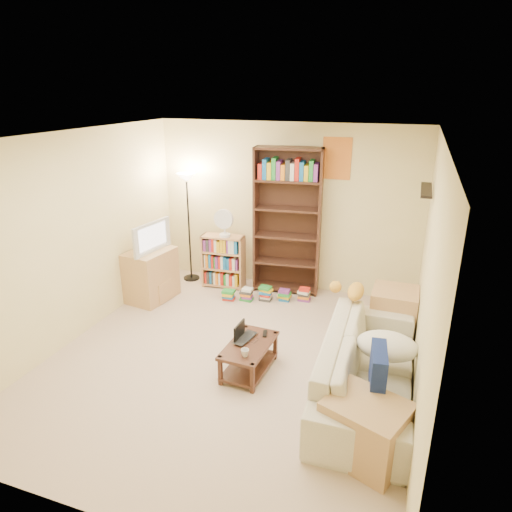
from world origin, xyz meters
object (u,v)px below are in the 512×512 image
object	(u,v)px
laptop	(249,340)
side_table	(393,313)
tall_bookshelf	(287,218)
end_cabinet	(365,430)
coffee_table	(249,355)
tv_stand	(151,275)
tabby_cat	(352,291)
floor_lamp	(187,196)
television	(148,236)
desk_fan	(224,222)
short_bookshelf	(223,261)
sofa	(368,366)
mug	(245,353)

from	to	relation	value
laptop	side_table	world-z (taller)	side_table
tall_bookshelf	end_cabinet	world-z (taller)	tall_bookshelf
coffee_table	tv_stand	distance (m)	2.37
tabby_cat	tall_bookshelf	xyz separation A→B (m)	(-1.16, 1.35, 0.40)
tall_bookshelf	floor_lamp	world-z (taller)	tall_bookshelf
television	desk_fan	size ratio (longest dim) A/B	1.77
laptop	floor_lamp	distance (m)	2.90
laptop	side_table	distance (m)	1.92
laptop	tv_stand	distance (m)	2.30
desk_fan	laptop	bearing A→B (deg)	-60.36
coffee_table	end_cabinet	distance (m)	1.58
laptop	television	size ratio (longest dim) A/B	0.50
tv_stand	end_cabinet	xyz separation A→B (m)	(3.33, -2.10, -0.11)
tabby_cat	television	xyz separation A→B (m)	(-2.94, 0.39, 0.22)
short_bookshelf	sofa	bearing A→B (deg)	-44.05
laptop	floor_lamp	bearing A→B (deg)	51.09
tv_stand	television	size ratio (longest dim) A/B	0.99
floor_lamp	tall_bookshelf	bearing A→B (deg)	3.32
coffee_table	end_cabinet	xyz separation A→B (m)	(1.34, -0.84, 0.06)
sofa	tall_bookshelf	distance (m)	2.77
tabby_cat	side_table	size ratio (longest dim) A/B	0.82
laptop	television	bearing A→B (deg)	69.11
side_table	floor_lamp	bearing A→B (deg)	165.90
tall_bookshelf	end_cabinet	distance (m)	3.54
end_cabinet	laptop	bearing A→B (deg)	146.65
tabby_cat	laptop	xyz separation A→B (m)	(-0.98, -0.81, -0.39)
floor_lamp	sofa	bearing A→B (deg)	-34.70
desk_fan	floor_lamp	bearing A→B (deg)	168.61
floor_lamp	side_table	bearing A→B (deg)	-14.10
coffee_table	floor_lamp	xyz separation A→B (m)	(-1.79, 2.13, 1.17)
sofa	end_cabinet	world-z (taller)	sofa
mug	end_cabinet	bearing A→B (deg)	-24.73
laptop	short_bookshelf	world-z (taller)	short_bookshelf
tall_bookshelf	short_bookshelf	size ratio (longest dim) A/B	2.61
tabby_cat	floor_lamp	xyz separation A→B (m)	(-2.74, 1.25, 0.64)
side_table	mug	bearing A→B (deg)	-131.66
short_bookshelf	floor_lamp	bearing A→B (deg)	167.31
laptop	tall_bookshelf	world-z (taller)	tall_bookshelf
side_table	tabby_cat	bearing A→B (deg)	-136.87
sofa	laptop	world-z (taller)	sofa
laptop	end_cabinet	xyz separation A→B (m)	(1.37, -0.90, -0.09)
end_cabinet	floor_lamp	bearing A→B (deg)	136.52
coffee_table	side_table	xyz separation A→B (m)	(1.43, 1.32, 0.10)
mug	desk_fan	size ratio (longest dim) A/B	0.23
end_cabinet	television	bearing A→B (deg)	147.71
television	tv_stand	bearing A→B (deg)	0.00
coffee_table	tv_stand	bearing A→B (deg)	150.52
tv_stand	mug	bearing A→B (deg)	-27.95
coffee_table	side_table	world-z (taller)	side_table
tabby_cat	floor_lamp	size ratio (longest dim) A/B	0.30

